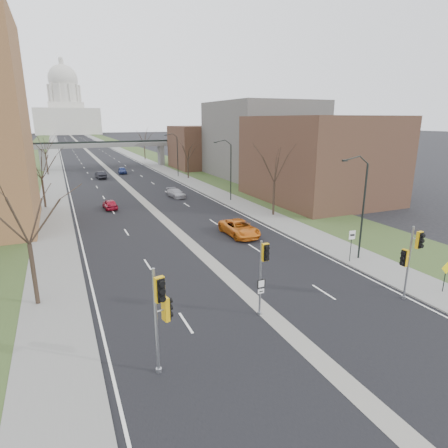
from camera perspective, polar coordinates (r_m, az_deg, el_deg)
ground at (r=23.10m, az=8.05°, el=-14.47°), size 700.00×700.00×0.00m
road_surface at (r=167.56m, az=-20.46°, el=10.75°), size 20.00×600.00×0.01m
median_strip at (r=167.56m, az=-20.46°, el=10.75°), size 1.20×600.00×0.02m
sidewalk_right at (r=168.76m, az=-16.33°, el=11.14°), size 4.00×600.00×0.12m
sidewalk_left at (r=167.21m, az=-24.61°, el=10.33°), size 4.00×600.00×0.12m
grass_verge_right at (r=169.68m, az=-14.29°, el=11.30°), size 8.00×600.00×0.10m
grass_verge_left at (r=167.36m, az=-26.69°, el=10.09°), size 8.00×600.00×0.10m
commercial_block_near at (r=57.04m, az=14.16°, el=9.62°), size 16.00×20.00×12.00m
commercial_block_mid at (r=79.13m, az=5.73°, el=12.66°), size 18.00×22.00×15.00m
commercial_block_far at (r=93.05m, az=-3.18°, el=11.60°), size 14.00×14.00×10.00m
pedestrian_bridge at (r=97.65m, az=-17.75°, el=11.00°), size 34.00×3.00×6.45m
capitol at (r=337.06m, az=-22.90°, el=15.68°), size 48.00×42.00×55.75m
streetlight_near at (r=31.91m, az=19.83°, el=6.48°), size 2.61×0.20×8.70m
streetlight_mid at (r=53.67m, az=0.26°, el=10.76°), size 2.61×0.20×8.70m
streetlight_far at (r=78.07m, az=-7.74°, el=12.15°), size 2.61×0.20×8.70m
tree_left_a at (r=25.38m, az=-28.23°, el=2.65°), size 7.20×7.20×9.40m
tree_left_b at (r=55.11m, az=-26.28°, el=8.54°), size 6.75×6.75×8.81m
tree_left_c at (r=88.95m, az=-25.73°, el=11.25°), size 7.65×7.65×9.99m
tree_right_a at (r=45.82m, az=7.78°, el=9.38°), size 7.20×7.20×9.40m
tree_right_b at (r=75.88m, az=-5.57°, el=11.26°), size 6.30×6.30×8.22m
tree_right_c at (r=114.41m, az=-12.12°, el=13.07°), size 7.65×7.65×9.99m
signal_pole_left at (r=17.37m, az=-9.54°, el=-12.29°), size 0.88×1.11×5.28m
signal_pole_median at (r=22.06m, az=5.98°, el=-6.32°), size 0.55×0.77×4.75m
signal_pole_right at (r=26.72m, az=26.58°, el=-4.04°), size 0.95×0.87×5.03m
speed_limit_sign at (r=32.48m, az=18.84°, el=-2.37°), size 0.58×0.10×2.67m
warning_sign at (r=29.65m, az=30.69°, el=-6.36°), size 0.85×0.16×2.17m
car_left_near at (r=52.08m, az=-16.99°, el=2.91°), size 1.74×3.95×1.32m
car_left_far at (r=80.06m, az=-18.30°, el=7.12°), size 1.98×4.61×1.48m
car_right_near at (r=38.39m, az=2.36°, el=-0.62°), size 2.72×5.69×1.57m
car_right_mid at (r=57.97m, az=-7.32°, el=4.69°), size 2.28×4.54×1.26m
car_right_far at (r=86.21m, az=-15.24°, el=7.90°), size 2.06×4.32×1.43m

